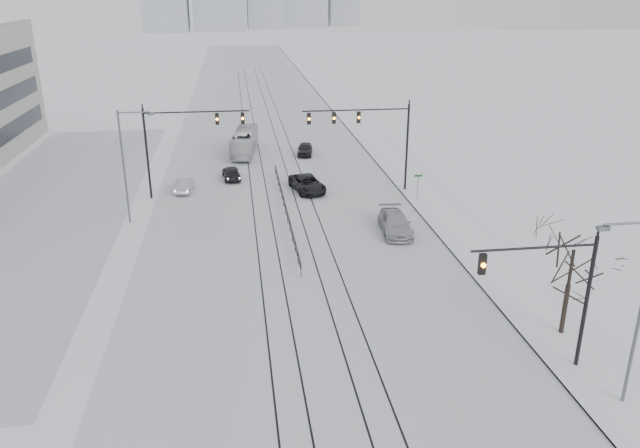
{
  "coord_description": "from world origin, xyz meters",
  "views": [
    {
      "loc": [
        -3.76,
        -18.41,
        17.67
      ],
      "look_at": [
        1.4,
        19.17,
        3.2
      ],
      "focal_mm": 35.0,
      "sensor_mm": 36.0,
      "label": 1
    }
  ],
  "objects_px": {
    "bare_tree": "(572,259)",
    "sedan_sb_outer": "(184,185)",
    "box_truck": "(245,142)",
    "traffic_mast_near": "(557,286)",
    "sedan_nb_far": "(305,149)",
    "sedan_nb_front": "(307,184)",
    "sedan_sb_inner": "(231,173)",
    "sedan_nb_right": "(395,224)"
  },
  "relations": [
    {
      "from": "sedan_sb_inner",
      "to": "sedan_nb_front",
      "type": "relative_size",
      "value": 0.76
    },
    {
      "from": "sedan_nb_front",
      "to": "sedan_nb_far",
      "type": "xyz_separation_m",
      "value": [
        1.28,
        13.19,
        -0.05
      ]
    },
    {
      "from": "sedan_sb_inner",
      "to": "sedan_nb_front",
      "type": "height_order",
      "value": "sedan_nb_front"
    },
    {
      "from": "sedan_sb_inner",
      "to": "sedan_nb_right",
      "type": "relative_size",
      "value": 0.75
    },
    {
      "from": "traffic_mast_near",
      "to": "sedan_nb_right",
      "type": "bearing_deg",
      "value": 98.51
    },
    {
      "from": "sedan_sb_inner",
      "to": "sedan_nb_right",
      "type": "bearing_deg",
      "value": 121.56
    },
    {
      "from": "traffic_mast_near",
      "to": "sedan_nb_far",
      "type": "distance_m",
      "value": 43.96
    },
    {
      "from": "traffic_mast_near",
      "to": "sedan_nb_front",
      "type": "relative_size",
      "value": 1.35
    },
    {
      "from": "bare_tree",
      "to": "sedan_nb_front",
      "type": "bearing_deg",
      "value": 111.51
    },
    {
      "from": "sedan_sb_inner",
      "to": "sedan_sb_outer",
      "type": "relative_size",
      "value": 1.04
    },
    {
      "from": "bare_tree",
      "to": "box_truck",
      "type": "bearing_deg",
      "value": 110.99
    },
    {
      "from": "sedan_sb_inner",
      "to": "box_truck",
      "type": "distance_m",
      "value": 10.04
    },
    {
      "from": "traffic_mast_near",
      "to": "sedan_nb_far",
      "type": "xyz_separation_m",
      "value": [
        -6.96,
        43.23,
        -3.89
      ]
    },
    {
      "from": "bare_tree",
      "to": "sedan_nb_front",
      "type": "distance_m",
      "value": 29.31
    },
    {
      "from": "sedan_sb_outer",
      "to": "sedan_nb_front",
      "type": "relative_size",
      "value": 0.73
    },
    {
      "from": "sedan_sb_inner",
      "to": "sedan_nb_far",
      "type": "bearing_deg",
      "value": -140.4
    },
    {
      "from": "sedan_sb_outer",
      "to": "bare_tree",
      "type": "bearing_deg",
      "value": 132.01
    },
    {
      "from": "bare_tree",
      "to": "sedan_sb_outer",
      "type": "bearing_deg",
      "value": 127.5
    },
    {
      "from": "box_truck",
      "to": "traffic_mast_near",
      "type": "bearing_deg",
      "value": 114.35
    },
    {
      "from": "traffic_mast_near",
      "to": "sedan_sb_inner",
      "type": "relative_size",
      "value": 1.78
    },
    {
      "from": "traffic_mast_near",
      "to": "box_truck",
      "type": "bearing_deg",
      "value": 106.92
    },
    {
      "from": "sedan_sb_inner",
      "to": "sedan_sb_outer",
      "type": "xyz_separation_m",
      "value": [
        -4.29,
        -3.36,
        -0.05
      ]
    },
    {
      "from": "sedan_nb_front",
      "to": "box_truck",
      "type": "relative_size",
      "value": 0.54
    },
    {
      "from": "traffic_mast_near",
      "to": "sedan_sb_outer",
      "type": "bearing_deg",
      "value": 121.7
    },
    {
      "from": "traffic_mast_near",
      "to": "sedan_nb_far",
      "type": "height_order",
      "value": "traffic_mast_near"
    },
    {
      "from": "sedan_sb_inner",
      "to": "box_truck",
      "type": "height_order",
      "value": "box_truck"
    },
    {
      "from": "traffic_mast_near",
      "to": "sedan_nb_front",
      "type": "height_order",
      "value": "traffic_mast_near"
    },
    {
      "from": "traffic_mast_near",
      "to": "bare_tree",
      "type": "relative_size",
      "value": 1.15
    },
    {
      "from": "sedan_nb_right",
      "to": "sedan_sb_outer",
      "type": "bearing_deg",
      "value": 146.54
    },
    {
      "from": "sedan_nb_front",
      "to": "sedan_nb_far",
      "type": "relative_size",
      "value": 1.31
    },
    {
      "from": "bare_tree",
      "to": "sedan_sb_outer",
      "type": "distance_m",
      "value": 36.12
    },
    {
      "from": "traffic_mast_near",
      "to": "bare_tree",
      "type": "bearing_deg",
      "value": 51.24
    },
    {
      "from": "sedan_sb_inner",
      "to": "sedan_nb_right",
      "type": "xyz_separation_m",
      "value": [
        12.34,
        -16.03,
        0.09
      ]
    },
    {
      "from": "sedan_sb_inner",
      "to": "sedan_nb_right",
      "type": "distance_m",
      "value": 20.23
    },
    {
      "from": "sedan_nb_right",
      "to": "box_truck",
      "type": "xyz_separation_m",
      "value": [
        -10.79,
        25.92,
        0.57
      ]
    },
    {
      "from": "box_truck",
      "to": "sedan_nb_front",
      "type": "bearing_deg",
      "value": 117.46
    },
    {
      "from": "sedan_sb_inner",
      "to": "sedan_sb_outer",
      "type": "distance_m",
      "value": 5.45
    },
    {
      "from": "traffic_mast_near",
      "to": "sedan_nb_front",
      "type": "distance_m",
      "value": 31.39
    },
    {
      "from": "sedan_nb_right",
      "to": "sedan_nb_far",
      "type": "relative_size",
      "value": 1.33
    },
    {
      "from": "sedan_sb_outer",
      "to": "box_truck",
      "type": "height_order",
      "value": "box_truck"
    },
    {
      "from": "traffic_mast_near",
      "to": "box_truck",
      "type": "xyz_separation_m",
      "value": [
        -13.61,
        44.75,
        -3.23
      ]
    },
    {
      "from": "bare_tree",
      "to": "box_truck",
      "type": "height_order",
      "value": "bare_tree"
    }
  ]
}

